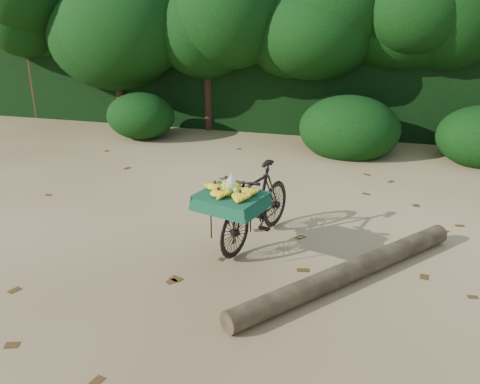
# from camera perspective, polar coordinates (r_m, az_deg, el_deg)

# --- Properties ---
(ground) EXTENTS (80.00, 80.00, 0.00)m
(ground) POSITION_cam_1_polar(r_m,az_deg,el_deg) (6.76, -3.29, -5.00)
(ground) COLOR tan
(ground) RESTS_ON ground
(vendor_bicycle) EXTENTS (1.07, 1.85, 1.02)m
(vendor_bicycle) POSITION_cam_1_polar(r_m,az_deg,el_deg) (6.41, 1.75, -1.36)
(vendor_bicycle) COLOR black
(vendor_bicycle) RESTS_ON ground
(fallen_log) EXTENTS (2.29, 2.69, 0.24)m
(fallen_log) POSITION_cam_1_polar(r_m,az_deg,el_deg) (5.84, 12.21, -8.71)
(fallen_log) COLOR brown
(fallen_log) RESTS_ON ground
(hedge_backdrop) EXTENTS (26.00, 1.80, 1.80)m
(hedge_backdrop) POSITION_cam_1_polar(r_m,az_deg,el_deg) (12.38, 5.82, 11.49)
(hedge_backdrop) COLOR black
(hedge_backdrop) RESTS_ON ground
(tree_row) EXTENTS (14.50, 2.00, 4.00)m
(tree_row) POSITION_cam_1_polar(r_m,az_deg,el_deg) (11.58, 2.05, 16.40)
(tree_row) COLOR black
(tree_row) RESTS_ON ground
(bush_clumps) EXTENTS (8.80, 1.70, 0.90)m
(bush_clumps) POSITION_cam_1_polar(r_m,az_deg,el_deg) (10.46, 6.64, 7.12)
(bush_clumps) COLOR black
(bush_clumps) RESTS_ON ground
(leaf_litter) EXTENTS (7.00, 7.30, 0.01)m
(leaf_litter) POSITION_cam_1_polar(r_m,az_deg,el_deg) (7.32, -1.72, -2.79)
(leaf_litter) COLOR #442D12
(leaf_litter) RESTS_ON ground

